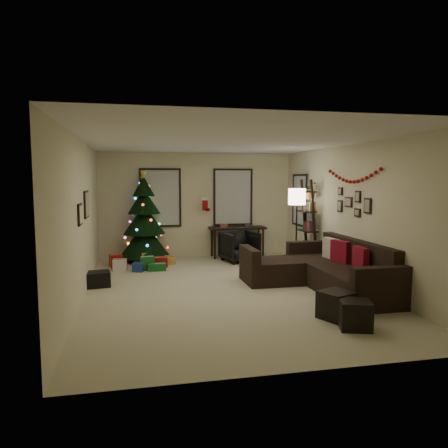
{
  "coord_description": "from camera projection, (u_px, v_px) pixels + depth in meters",
  "views": [
    {
      "loc": [
        -1.64,
        -7.57,
        2.03
      ],
      "look_at": [
        0.1,
        0.6,
        1.15
      ],
      "focal_mm": 34.43,
      "sensor_mm": 36.0,
      "label": 1
    }
  ],
  "objects": [
    {
      "name": "wall_left",
      "position": [
        81.0,
        219.0,
        7.26
      ],
      "size": [
        0.0,
        7.0,
        7.0
      ],
      "primitive_type": "plane",
      "rotation": [
        1.57,
        0.0,
        1.57
      ],
      "color": "beige",
      "rests_on": "floor"
    },
    {
      "name": "stocking_left",
      "position": [
        191.0,
        203.0,
        11.2
      ],
      "size": [
        0.2,
        0.05,
        0.36
      ],
      "color": "#990F0C",
      "rests_on": "wall_back"
    },
    {
      "name": "floor",
      "position": [
        225.0,
        289.0,
        7.92
      ],
      "size": [
        7.0,
        7.0,
        0.0
      ],
      "primitive_type": "plane",
      "color": "beige",
      "rests_on": "ground"
    },
    {
      "name": "stocking_right",
      "position": [
        205.0,
        204.0,
        11.04
      ],
      "size": [
        0.2,
        0.05,
        0.36
      ],
      "color": "#990F0C",
      "rests_on": "wall_back"
    },
    {
      "name": "window_back_right",
      "position": [
        233.0,
        197.0,
        11.33
      ],
      "size": [
        1.05,
        0.06,
        1.5
      ],
      "color": "#728CB2",
      "rests_on": "wall_back"
    },
    {
      "name": "pillow_cream",
      "position": [
        331.0,
        249.0,
        8.56
      ],
      "size": [
        0.17,
        0.45,
        0.44
      ],
      "primitive_type": "cube",
      "rotation": [
        0.0,
        0.0,
        0.1
      ],
      "color": "beige",
      "rests_on": "sofa"
    },
    {
      "name": "art_map",
      "position": [
        86.0,
        204.0,
        7.92
      ],
      "size": [
        0.04,
        0.6,
        0.5
      ],
      "color": "black",
      "rests_on": "wall_left"
    },
    {
      "name": "potted_plant",
      "position": [
        311.0,
        188.0,
        9.68
      ],
      "size": [
        0.56,
        0.52,
        0.51
      ],
      "primitive_type": "imported",
      "rotation": [
        0.0,
        0.0,
        0.33
      ],
      "color": "#4C4C4C",
      "rests_on": "bookshelf"
    },
    {
      "name": "floor_lamp",
      "position": [
        297.0,
        202.0,
        9.58
      ],
      "size": [
        0.38,
        0.38,
        1.82
      ],
      "rotation": [
        0.0,
        0.0,
        -0.26
      ],
      "color": "black",
      "rests_on": "floor"
    },
    {
      "name": "desk_chair",
      "position": [
        240.0,
        246.0,
        10.57
      ],
      "size": [
        0.88,
        0.85,
        0.75
      ],
      "primitive_type": "imported",
      "rotation": [
        0.0,
        0.0,
        0.27
      ],
      "color": "black",
      "rests_on": "floor"
    },
    {
      "name": "ottoman_near",
      "position": [
        336.0,
        305.0,
        6.23
      ],
      "size": [
        0.56,
        0.56,
        0.4
      ],
      "primitive_type": "cube",
      "rotation": [
        0.0,
        0.0,
        0.41
      ],
      "color": "black",
      "rests_on": "floor"
    },
    {
      "name": "gallery",
      "position": [
        353.0,
        203.0,
        8.19
      ],
      "size": [
        0.03,
        1.25,
        0.54
      ],
      "color": "black",
      "rests_on": "wall_right"
    },
    {
      "name": "pillow_red_b",
      "position": [
        340.0,
        252.0,
        8.17
      ],
      "size": [
        0.22,
        0.46,
        0.44
      ],
      "primitive_type": "cube",
      "rotation": [
        0.0,
        0.0,
        0.25
      ],
      "color": "maroon",
      "rests_on": "sofa"
    },
    {
      "name": "window_back_left",
      "position": [
        160.0,
        198.0,
        10.93
      ],
      "size": [
        1.05,
        0.06,
        1.5
      ],
      "color": "#728CB2",
      "rests_on": "wall_back"
    },
    {
      "name": "desk",
      "position": [
        237.0,
        230.0,
        11.19
      ],
      "size": [
        1.45,
        0.52,
        0.78
      ],
      "color": "black",
      "rests_on": "floor"
    },
    {
      "name": "pillow_red_a",
      "position": [
        361.0,
        259.0,
        7.44
      ],
      "size": [
        0.14,
        0.43,
        0.43
      ],
      "primitive_type": "cube",
      "rotation": [
        0.0,
        0.0,
        -0.06
      ],
      "color": "maroon",
      "rests_on": "sofa"
    },
    {
      "name": "ottoman_far",
      "position": [
        355.0,
        315.0,
        5.82
      ],
      "size": [
        0.51,
        0.51,
        0.39
      ],
      "primitive_type": "cube",
      "rotation": [
        0.0,
        0.0,
        -0.3
      ],
      "color": "black",
      "rests_on": "floor"
    },
    {
      "name": "window_right_wall",
      "position": [
        300.0,
        200.0,
        10.75
      ],
      "size": [
        0.06,
        0.9,
        1.3
      ],
      "color": "#728CB2",
      "rests_on": "wall_right"
    },
    {
      "name": "art_abstract",
      "position": [
        80.0,
        214.0,
        6.95
      ],
      "size": [
        0.04,
        0.45,
        0.35
      ],
      "color": "black",
      "rests_on": "wall_left"
    },
    {
      "name": "presents",
      "position": [
        144.0,
        263.0,
        9.84
      ],
      "size": [
        1.5,
        1.06,
        0.3
      ],
      "rotation": [
        0.0,
        0.0,
        0.15
      ],
      "color": "maroon",
      "rests_on": "floor"
    },
    {
      "name": "storage_bin",
      "position": [
        94.0,
        279.0,
        8.09
      ],
      "size": [
        0.62,
        0.45,
        0.29
      ],
      "primitive_type": "cube",
      "rotation": [
        0.0,
        0.0,
        0.13
      ],
      "color": "black",
      "rests_on": "floor"
    },
    {
      "name": "garland",
      "position": [
        352.0,
        176.0,
        8.14
      ],
      "size": [
        0.08,
        1.9,
        0.3
      ],
      "primitive_type": null,
      "color": "#A5140C",
      "rests_on": "wall_right"
    },
    {
      "name": "bookshelf",
      "position": [
        308.0,
        225.0,
        9.86
      ],
      "size": [
        0.3,
        0.59,
        2.02
      ],
      "color": "black",
      "rests_on": "floor"
    },
    {
      "name": "wall_front",
      "position": [
        298.0,
        246.0,
        4.37
      ],
      "size": [
        5.0,
        0.0,
        5.0
      ],
      "primitive_type": "plane",
      "rotation": [
        -1.57,
        0.0,
        0.0
      ],
      "color": "beige",
      "rests_on": "floor"
    },
    {
      "name": "ceiling",
      "position": [
        226.0,
        141.0,
        7.64
      ],
      "size": [
        7.0,
        7.0,
        0.0
      ],
      "primitive_type": "plane",
      "rotation": [
        3.14,
        0.0,
        0.0
      ],
      "color": "white",
      "rests_on": "floor"
    },
    {
      "name": "christmas_tree",
      "position": [
        144.0,
        223.0,
        10.58
      ],
      "size": [
        1.23,
        1.23,
        2.29
      ],
      "rotation": [
        0.0,
        0.0,
        -0.17
      ],
      "color": "black",
      "rests_on": "floor"
    },
    {
      "name": "wall_back",
      "position": [
        197.0,
        205.0,
        11.18
      ],
      "size": [
        5.0,
        0.0,
        5.0
      ],
      "primitive_type": "plane",
      "rotation": [
        1.57,
        0.0,
        0.0
      ],
      "color": "beige",
      "rests_on": "floor"
    },
    {
      "name": "wall_right",
      "position": [
        352.0,
        214.0,
        8.29
      ],
      "size": [
        0.0,
        7.0,
        7.0
      ],
      "primitive_type": "plane",
      "rotation": [
        1.57,
        0.0,
        -1.57
      ],
      "color": "beige",
      "rests_on": "floor"
    },
    {
      "name": "sofa",
      "position": [
        323.0,
        272.0,
        8.03
      ],
      "size": [
        2.04,
        2.95,
        0.91
      ],
      "color": "black",
      "rests_on": "floor"
    }
  ]
}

